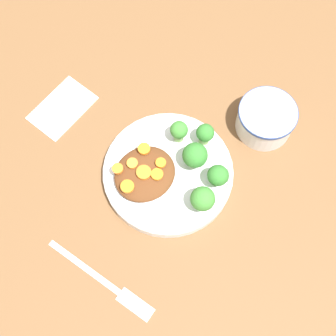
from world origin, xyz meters
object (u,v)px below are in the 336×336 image
(fork, at_px, (110,286))
(napkin, at_px, (62,108))
(plate, at_px, (168,173))
(dip_bowl, at_px, (266,118))

(fork, height_order, napkin, same)
(plate, relative_size, napkin, 1.77)
(plate, bearing_deg, napkin, 103.20)
(dip_bowl, xyz_separation_m, fork, (-0.40, -0.03, -0.03))
(plate, relative_size, fork, 1.11)
(dip_bowl, bearing_deg, plate, 166.43)
(napkin, bearing_deg, dip_bowl, -48.36)
(napkin, bearing_deg, fork, -114.82)
(dip_bowl, bearing_deg, fork, -175.49)
(fork, distance_m, napkin, 0.35)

